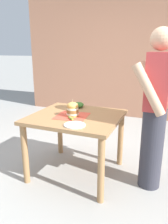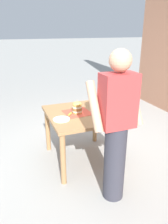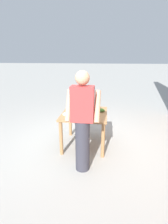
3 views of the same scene
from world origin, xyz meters
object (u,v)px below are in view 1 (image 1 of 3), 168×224
(sandwich, at_px, (73,109))
(side_plate_with_forks, at_px, (75,125))
(pickle_spear, at_px, (71,118))
(side_salad, at_px, (78,105))
(diner_across_table, at_px, (155,110))
(patio_table, at_px, (76,125))

(sandwich, distance_m, side_plate_with_forks, 0.32)
(pickle_spear, xyz_separation_m, side_plate_with_forks, (0.15, 0.12, -0.01))
(pickle_spear, height_order, side_salad, side_salad)
(side_salad, bearing_deg, sandwich, 14.95)
(side_salad, height_order, diner_across_table, diner_across_table)
(patio_table, height_order, diner_across_table, diner_across_table)
(sandwich, distance_m, side_salad, 0.41)
(sandwich, relative_size, pickle_spear, 2.12)
(side_plate_with_forks, relative_size, diner_across_table, 0.13)
(sandwich, xyz_separation_m, pickle_spear, (0.12, 0.03, -0.07))
(pickle_spear, bearing_deg, patio_table, -174.13)
(side_salad, bearing_deg, side_plate_with_forks, 21.04)
(sandwich, xyz_separation_m, side_salad, (-0.39, -0.10, -0.05))
(patio_table, bearing_deg, side_salad, -160.11)
(sandwich, bearing_deg, side_plate_with_forks, 29.02)
(sandwich, relative_size, side_salad, 1.11)
(diner_across_table, bearing_deg, sandwich, -81.38)
(patio_table, height_order, side_salad, side_salad)
(pickle_spear, distance_m, diner_across_table, 0.88)
(pickle_spear, relative_size, side_salad, 0.52)
(patio_table, bearing_deg, diner_across_table, 94.92)
(side_salad, bearing_deg, patio_table, 19.89)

